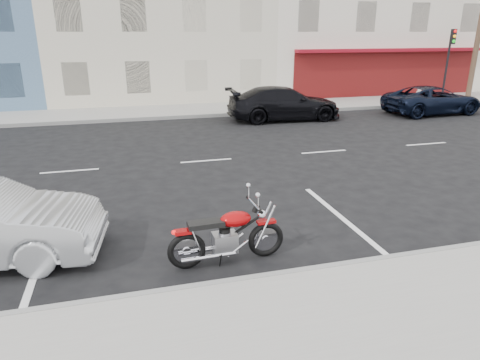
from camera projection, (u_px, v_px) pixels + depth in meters
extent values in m
plane|color=black|center=(267.00, 156.00, 13.80)|extent=(120.00, 120.00, 0.00)
cube|color=gray|center=(110.00, 114.00, 20.46)|extent=(80.00, 3.40, 0.15)
cube|color=gray|center=(94.00, 305.00, 6.15)|extent=(80.00, 0.12, 0.16)
cube|color=gray|center=(110.00, 121.00, 18.91)|extent=(80.00, 0.12, 0.16)
cylinder|color=black|center=(446.00, 70.00, 24.23)|extent=(0.12, 0.12, 3.20)
cube|color=black|center=(453.00, 37.00, 23.50)|extent=(0.26, 0.18, 0.80)
cylinder|color=beige|center=(419.00, 94.00, 24.37)|extent=(0.20, 0.20, 0.60)
sphere|color=beige|center=(420.00, 88.00, 24.27)|extent=(0.20, 0.20, 0.20)
torus|color=black|center=(303.00, 234.00, 7.77)|extent=(0.66, 0.13, 0.65)
torus|color=black|center=(229.00, 246.00, 7.36)|extent=(0.66, 0.13, 0.65)
cube|color=#990508|center=(304.00, 217.00, 7.65)|extent=(0.34, 0.14, 0.05)
cube|color=#990508|center=(226.00, 227.00, 7.23)|extent=(0.30, 0.17, 0.06)
cube|color=gray|center=(265.00, 237.00, 7.53)|extent=(0.42, 0.31, 0.33)
ellipsoid|color=#990508|center=(276.00, 215.00, 7.45)|extent=(0.56, 0.36, 0.26)
cube|color=black|center=(248.00, 219.00, 7.31)|extent=(0.62, 0.28, 0.09)
cylinder|color=silver|center=(294.00, 200.00, 7.47)|extent=(0.06, 0.68, 0.04)
sphere|color=silver|center=(300.00, 210.00, 7.58)|extent=(0.17, 0.17, 0.17)
cylinder|color=silver|center=(250.00, 251.00, 7.37)|extent=(0.93, 0.11, 0.08)
cylinder|color=silver|center=(245.00, 244.00, 7.62)|extent=(0.93, 0.11, 0.08)
cylinder|color=silver|center=(302.00, 220.00, 7.66)|extent=(0.38, 0.06, 0.78)
cylinder|color=black|center=(276.00, 227.00, 7.54)|extent=(0.79, 0.08, 0.48)
imported|color=black|center=(432.00, 100.00, 20.73)|extent=(4.93, 2.48, 1.34)
imported|color=black|center=(284.00, 103.00, 19.29)|extent=(5.21, 2.29, 1.49)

